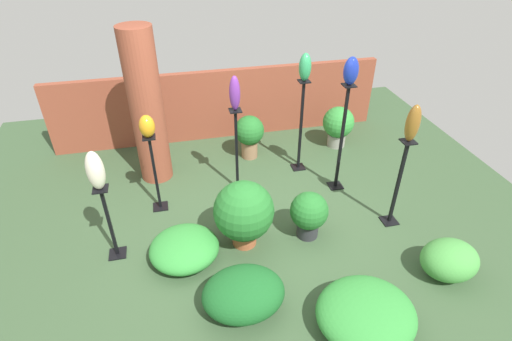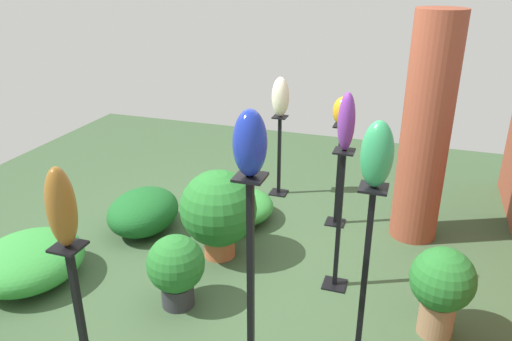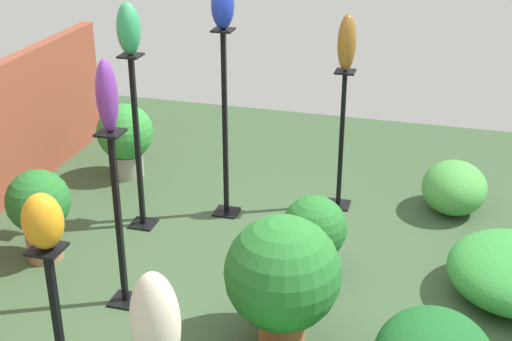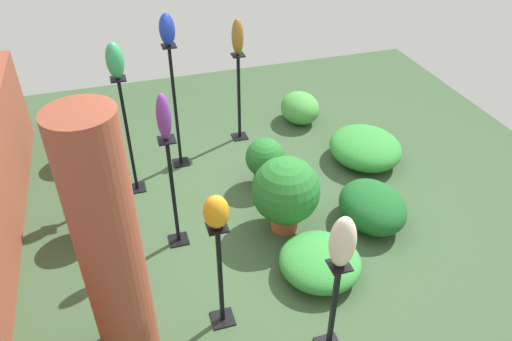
{
  "view_description": "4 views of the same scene",
  "coord_description": "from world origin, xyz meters",
  "px_view_note": "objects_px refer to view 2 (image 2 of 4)",
  "views": [
    {
      "loc": [
        -0.82,
        -3.75,
        3.49
      ],
      "look_at": [
        0.09,
        0.18,
        0.78
      ],
      "focal_mm": 28.0,
      "sensor_mm": 36.0,
      "label": 1
    },
    {
      "loc": [
        3.64,
        1.43,
        2.61
      ],
      "look_at": [
        0.2,
        0.27,
        1.09
      ],
      "focal_mm": 35.0,
      "sensor_mm": 36.0,
      "label": 2
    },
    {
      "loc": [
        -3.71,
        -1.03,
        2.88
      ],
      "look_at": [
        0.27,
        0.07,
        0.97
      ],
      "focal_mm": 50.0,
      "sensor_mm": 36.0,
      "label": 3
    },
    {
      "loc": [
        -3.94,
        1.29,
        3.67
      ],
      "look_at": [
        -0.18,
        0.12,
        0.85
      ],
      "focal_mm": 35.0,
      "sensor_mm": 36.0,
      "label": 4
    }
  ],
  "objects_px": {
    "pedestal_amber": "(338,180)",
    "potted_plant_front_right": "(176,267)",
    "art_vase_violet": "(346,122)",
    "art_vase_ivory": "(280,97)",
    "pedestal_jade": "(362,300)",
    "brick_pillar": "(426,131)",
    "pedestal_ivory": "(279,160)",
    "potted_plant_back_center": "(442,285)",
    "potted_plant_near_pillar": "(218,210)",
    "art_vase_cobalt": "(250,143)",
    "pedestal_violet": "(339,227)",
    "art_vase_jade": "(377,154)",
    "art_vase_bronze": "(61,207)",
    "art_vase_amber": "(343,111)",
    "pedestal_cobalt": "(251,309)"
  },
  "relations": [
    {
      "from": "art_vase_violet",
      "to": "potted_plant_back_center",
      "type": "height_order",
      "value": "art_vase_violet"
    },
    {
      "from": "pedestal_cobalt",
      "to": "art_vase_ivory",
      "type": "relative_size",
      "value": 3.48
    },
    {
      "from": "pedestal_cobalt",
      "to": "art_vase_jade",
      "type": "xyz_separation_m",
      "value": [
        -0.38,
        0.6,
        0.9
      ]
    },
    {
      "from": "pedestal_violet",
      "to": "art_vase_jade",
      "type": "relative_size",
      "value": 3.24
    },
    {
      "from": "pedestal_amber",
      "to": "art_vase_cobalt",
      "type": "distance_m",
      "value": 2.83
    },
    {
      "from": "art_vase_violet",
      "to": "art_vase_ivory",
      "type": "xyz_separation_m",
      "value": [
        -1.65,
        -0.99,
        -0.29
      ]
    },
    {
      "from": "potted_plant_back_center",
      "to": "pedestal_amber",
      "type": "bearing_deg",
      "value": -145.31
    },
    {
      "from": "brick_pillar",
      "to": "art_vase_cobalt",
      "type": "bearing_deg",
      "value": -18.98
    },
    {
      "from": "pedestal_violet",
      "to": "potted_plant_near_pillar",
      "type": "distance_m",
      "value": 1.15
    },
    {
      "from": "potted_plant_near_pillar",
      "to": "art_vase_ivory",
      "type": "bearing_deg",
      "value": 174.37
    },
    {
      "from": "pedestal_amber",
      "to": "potted_plant_back_center",
      "type": "bearing_deg",
      "value": 34.69
    },
    {
      "from": "pedestal_cobalt",
      "to": "potted_plant_back_center",
      "type": "bearing_deg",
      "value": 133.81
    },
    {
      "from": "art_vase_amber",
      "to": "potted_plant_back_center",
      "type": "height_order",
      "value": "art_vase_amber"
    },
    {
      "from": "pedestal_violet",
      "to": "potted_plant_near_pillar",
      "type": "height_order",
      "value": "pedestal_violet"
    },
    {
      "from": "brick_pillar",
      "to": "art_vase_violet",
      "type": "bearing_deg",
      "value": -27.76
    },
    {
      "from": "art_vase_cobalt",
      "to": "art_vase_amber",
      "type": "bearing_deg",
      "value": 178.12
    },
    {
      "from": "pedestal_ivory",
      "to": "potted_plant_front_right",
      "type": "relative_size",
      "value": 1.56
    },
    {
      "from": "art_vase_cobalt",
      "to": "art_vase_bronze",
      "type": "bearing_deg",
      "value": -66.58
    },
    {
      "from": "art_vase_violet",
      "to": "potted_plant_front_right",
      "type": "distance_m",
      "value": 1.76
    },
    {
      "from": "art_vase_bronze",
      "to": "potted_plant_near_pillar",
      "type": "distance_m",
      "value": 2.16
    },
    {
      "from": "pedestal_violet",
      "to": "brick_pillar",
      "type": "bearing_deg",
      "value": 152.24
    },
    {
      "from": "pedestal_amber",
      "to": "potted_plant_front_right",
      "type": "height_order",
      "value": "pedestal_amber"
    },
    {
      "from": "pedestal_jade",
      "to": "brick_pillar",
      "type": "bearing_deg",
      "value": 172.72
    },
    {
      "from": "art_vase_bronze",
      "to": "potted_plant_front_right",
      "type": "xyz_separation_m",
      "value": [
        -1.14,
        0.0,
        -1.09
      ]
    },
    {
      "from": "art_vase_violet",
      "to": "potted_plant_front_right",
      "type": "bearing_deg",
      "value": -60.41
    },
    {
      "from": "art_vase_ivory",
      "to": "potted_plant_near_pillar",
      "type": "distance_m",
      "value": 1.68
    },
    {
      "from": "pedestal_ivory",
      "to": "pedestal_amber",
      "type": "relative_size",
      "value": 0.88
    },
    {
      "from": "pedestal_jade",
      "to": "art_vase_jade",
      "type": "xyz_separation_m",
      "value": [
        0.0,
        0.0,
        0.97
      ]
    },
    {
      "from": "pedestal_amber",
      "to": "art_vase_ivory",
      "type": "distance_m",
      "value": 1.18
    },
    {
      "from": "pedestal_cobalt",
      "to": "art_vase_ivory",
      "type": "distance_m",
      "value": 3.18
    },
    {
      "from": "pedestal_jade",
      "to": "art_vase_violet",
      "type": "bearing_deg",
      "value": -162.73
    },
    {
      "from": "art_vase_violet",
      "to": "potted_plant_back_center",
      "type": "distance_m",
      "value": 1.39
    },
    {
      "from": "art_vase_cobalt",
      "to": "potted_plant_near_pillar",
      "type": "bearing_deg",
      "value": -151.09
    },
    {
      "from": "art_vase_cobalt",
      "to": "potted_plant_back_center",
      "type": "height_order",
      "value": "art_vase_cobalt"
    },
    {
      "from": "potted_plant_front_right",
      "to": "pedestal_amber",
      "type": "bearing_deg",
      "value": 151.31
    },
    {
      "from": "pedestal_cobalt",
      "to": "potted_plant_front_right",
      "type": "distance_m",
      "value": 1.23
    },
    {
      "from": "pedestal_amber",
      "to": "potted_plant_near_pillar",
      "type": "height_order",
      "value": "pedestal_amber"
    },
    {
      "from": "pedestal_amber",
      "to": "potted_plant_back_center",
      "type": "xyz_separation_m",
      "value": [
        1.48,
        1.02,
        -0.07
      ]
    },
    {
      "from": "pedestal_violet",
      "to": "potted_plant_near_pillar",
      "type": "relative_size",
      "value": 1.45
    },
    {
      "from": "pedestal_jade",
      "to": "art_vase_cobalt",
      "type": "xyz_separation_m",
      "value": [
        0.38,
        -0.6,
        1.1
      ]
    },
    {
      "from": "potted_plant_front_right",
      "to": "potted_plant_back_center",
      "type": "xyz_separation_m",
      "value": [
        -0.31,
        2.0,
        0.08
      ]
    },
    {
      "from": "art_vase_violet",
      "to": "art_vase_ivory",
      "type": "distance_m",
      "value": 1.94
    },
    {
      "from": "brick_pillar",
      "to": "art_vase_ivory",
      "type": "xyz_separation_m",
      "value": [
        -0.51,
        -1.59,
        0.08
      ]
    },
    {
      "from": "art_vase_jade",
      "to": "potted_plant_near_pillar",
      "type": "height_order",
      "value": "art_vase_jade"
    },
    {
      "from": "art_vase_bronze",
      "to": "pedestal_ivory",
      "type": "bearing_deg",
      "value": 176.87
    },
    {
      "from": "pedestal_violet",
      "to": "art_vase_bronze",
      "type": "bearing_deg",
      "value": -33.06
    },
    {
      "from": "pedestal_ivory",
      "to": "art_vase_ivory",
      "type": "height_order",
      "value": "art_vase_ivory"
    },
    {
      "from": "art_vase_cobalt",
      "to": "pedestal_violet",
      "type": "bearing_deg",
      "value": 168.83
    },
    {
      "from": "pedestal_violet",
      "to": "potted_plant_front_right",
      "type": "xyz_separation_m",
      "value": [
        0.67,
        -1.18,
        -0.22
      ]
    },
    {
      "from": "potted_plant_near_pillar",
      "to": "potted_plant_back_center",
      "type": "relative_size",
      "value": 1.2
    }
  ]
}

